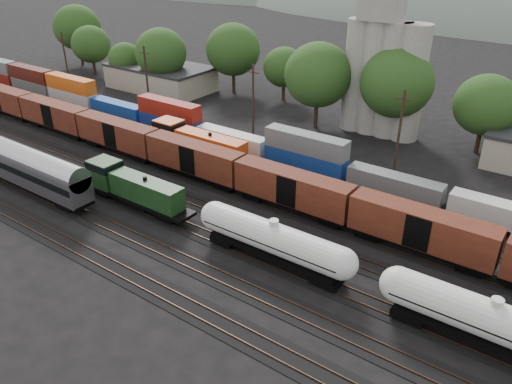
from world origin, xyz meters
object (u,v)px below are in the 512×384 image
Objects in this scene: passenger_coach at (18,162)px; orange_locomotive at (193,142)px; tank_car_a at (274,240)px; green_locomotive at (129,186)px; grain_silo at (383,65)px.

passenger_coach is 1.35× the size of orange_locomotive.
tank_car_a is at bearing 7.86° from passenger_coach.
orange_locomotive reaches higher than green_locomotive.
tank_car_a is 0.70× the size of passenger_coach.
tank_car_a reaches higher than green_locomotive.
green_locomotive is 15.98m from passenger_coach.
passenger_coach reaches higher than orange_locomotive.
passenger_coach is at bearing -172.14° from tank_car_a.
tank_car_a is at bearing -31.90° from orange_locomotive.
grain_silo is (14.38, 41.00, 8.66)m from green_locomotive.
passenger_coach is (-36.21, -5.00, 0.77)m from tank_car_a.
passenger_coach reaches higher than tank_car_a.
grain_silo is at bearing 70.67° from green_locomotive.
green_locomotive is 15.30m from orange_locomotive.
green_locomotive is 0.59× the size of grain_silo.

